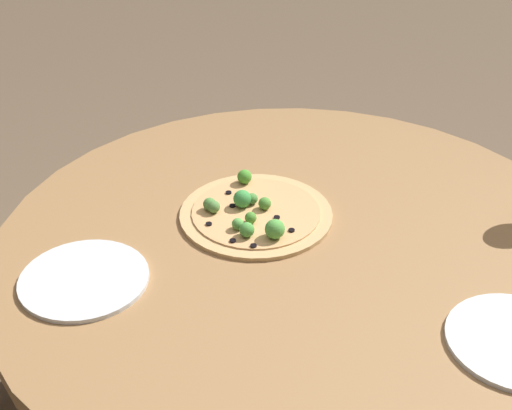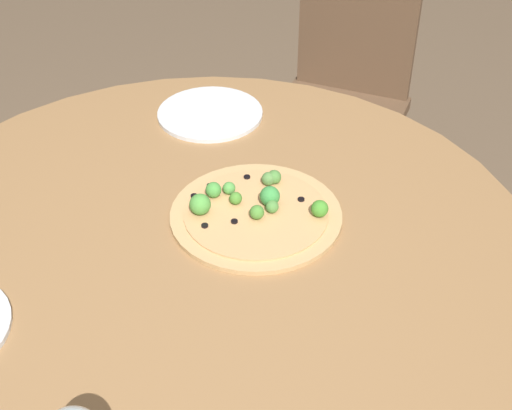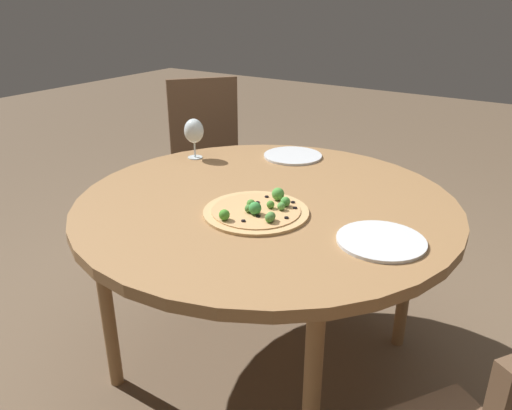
% 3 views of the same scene
% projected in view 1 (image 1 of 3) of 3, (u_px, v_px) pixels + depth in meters
% --- Properties ---
extents(dining_table, '(1.34, 1.34, 0.72)m').
position_uv_depth(dining_table, '(299.00, 257.00, 1.59)').
color(dining_table, olive).
rests_on(dining_table, ground_plane).
extents(pizza, '(0.35, 0.35, 0.06)m').
position_uv_depth(pizza, '(254.00, 213.00, 1.62)').
color(pizza, tan).
rests_on(pizza, dining_table).
extents(plate_far, '(0.26, 0.26, 0.01)m').
position_uv_depth(plate_far, '(84.00, 279.00, 1.43)').
color(plate_far, silver).
rests_on(plate_far, dining_table).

